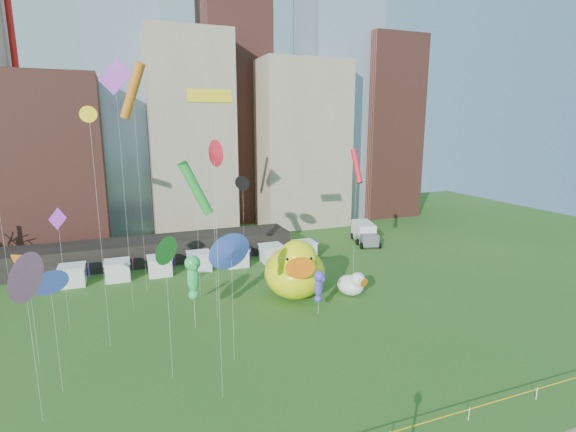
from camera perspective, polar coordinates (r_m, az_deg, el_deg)
name	(u,v)px	position (r m, az deg, el deg)	size (l,w,h in m)	color
skyline	(177,109)	(80.45, -14.46, 13.52)	(101.00, 23.00, 68.00)	brown
pavilion	(156,250)	(63.19, -17.04, -4.31)	(38.00, 6.00, 3.20)	black
vendor_tents	(199,262)	(58.14, -11.58, -5.93)	(33.24, 2.80, 2.40)	white
big_duck	(295,270)	(47.43, 0.95, -7.07)	(8.56, 9.99, 7.08)	#FAFF0D
small_duck	(352,284)	(49.30, 8.43, -8.85)	(3.59, 4.07, 2.85)	white
seahorse_green	(193,274)	(40.79, -12.41, -7.45)	(1.50, 1.86, 7.13)	silver
seahorse_purple	(319,284)	(43.66, 4.10, -8.92)	(1.13, 1.45, 4.56)	silver
box_truck	(364,233)	(70.98, 10.03, -2.17)	(4.65, 7.89, 3.16)	silver
kite_0	(357,166)	(48.98, 9.02, 6.50)	(0.67, 2.25, 16.11)	silver
kite_3	(165,251)	(31.96, -15.88, -4.41)	(1.36, 1.74, 10.95)	silver
kite_4	(210,97)	(40.31, -10.29, 15.16)	(3.94, 0.67, 21.79)	silver
kite_5	(231,252)	(33.66, -7.49, -4.67)	(2.60, 1.59, 10.52)	silver
kite_6	(26,260)	(38.51, -31.24, -5.00)	(2.15, 1.52, 9.04)	silver
kite_7	(115,81)	(44.18, -21.79, 16.13)	(2.99, 1.44, 24.62)	silver
kite_8	(214,154)	(27.49, -9.71, 8.00)	(0.48, 1.68, 17.79)	silver
kite_9	(24,277)	(30.50, -31.45, -6.88)	(1.14, 2.86, 11.22)	silver
kite_10	(243,183)	(53.32, -5.99, 4.32)	(0.99, 1.66, 12.60)	silver
kite_11	(196,188)	(46.78, -12.05, 3.57)	(3.54, 1.11, 15.10)	silver
kite_12	(89,117)	(37.45, -24.71, 11.79)	(1.01, 1.00, 20.11)	silver
kite_13	(50,282)	(33.71, -28.87, -7.68)	(1.53, 1.07, 9.09)	silver
kite_14	(133,91)	(49.16, -19.77, 15.26)	(3.21, 2.99, 25.03)	silver
kite_15	(58,221)	(43.21, -28.05, -0.62)	(1.63, 1.25, 11.59)	silver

